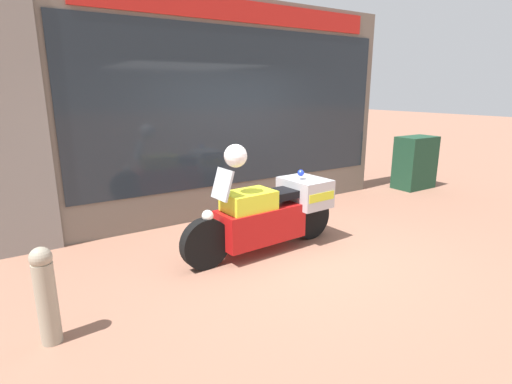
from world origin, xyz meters
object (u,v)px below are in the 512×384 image
Objects in this scene: paramedic_motorcycle at (272,212)px; street_bollard at (46,294)px; utility_cabinet at (415,163)px; white_helmet at (236,156)px.

street_bollard is (-2.75, -0.66, -0.07)m from paramedic_motorcycle.
utility_cabinet is 7.52m from street_bollard.
street_bollard is at bearing -163.99° from white_helmet.
street_bollard is at bearing -166.17° from utility_cabinet.
white_helmet is at bearing 16.01° from street_bollard.
paramedic_motorcycle reaches higher than street_bollard.
white_helmet reaches higher than utility_cabinet.
utility_cabinet reaches higher than street_bollard.
utility_cabinet is (4.55, 1.14, 0.04)m from paramedic_motorcycle.
utility_cabinet is at bearing 12.89° from white_helmet.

